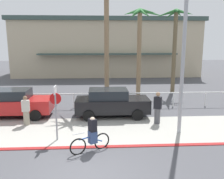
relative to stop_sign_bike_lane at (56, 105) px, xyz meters
The scene contains 15 objects.
ground_plane 7.27m from the stop_sign_bike_lane, 78.55° to the left, with size 80.00×80.00×0.00m, color #4C4C51.
sidewalk_strip 2.46m from the stop_sign_bike_lane, 38.87° to the left, with size 44.00×4.00×0.02m, color #ADAAA0.
curb_paint 2.34m from the stop_sign_bike_lane, 31.77° to the right, with size 44.00×0.24×0.03m, color maroon.
building_backdrop 23.67m from the stop_sign_bike_lane, 82.43° to the left, with size 24.28×10.30×7.44m.
rail_fence 5.67m from the stop_sign_bike_lane, 75.51° to the left, with size 20.74×0.08×1.04m.
stop_sign_bike_lane is the anchor object (origin of this frame).
streetlight_curb 6.49m from the stop_sign_bike_lane, ahead, with size 0.24×2.54×7.50m.
palm_tree_1 10.12m from the stop_sign_bike_lane, 71.72° to the left, with size 3.37×3.20×10.03m.
palm_tree_2 11.12m from the stop_sign_bike_lane, 59.54° to the left, with size 3.32×3.01×7.07m.
palm_tree_3 13.91m from the stop_sign_bike_lane, 50.40° to the left, with size 3.21×3.81×7.21m.
car_red_1 4.95m from the stop_sign_bike_lane, 130.37° to the left, with size 4.40×2.02×1.69m.
car_black_2 4.48m from the stop_sign_bike_lane, 52.09° to the left, with size 4.40×2.02×1.69m.
cyclist_blue_0 2.26m from the stop_sign_bike_lane, 36.60° to the right, with size 1.64×0.90×1.50m.
pedestrian_0 3.10m from the stop_sign_bike_lane, 132.65° to the left, with size 0.43×0.35×1.63m.
pedestrian_1 5.62m from the stop_sign_bike_lane, 21.22° to the left, with size 0.48×0.44×1.79m.
Camera 1 is at (0.54, -7.57, 4.52)m, focal length 38.67 mm.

